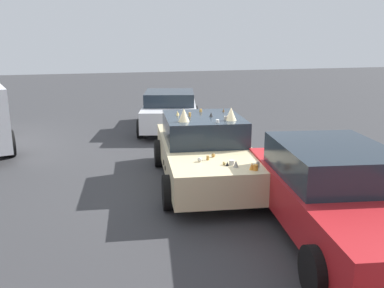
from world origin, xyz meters
TOP-DOWN VIEW (x-y plane):
  - ground_plane at (0.00, 0.00)m, footprint 60.00×60.00m
  - art_car_decorated at (0.07, -0.01)m, footprint 4.61×2.47m
  - parked_sedan_near_left at (5.61, -0.42)m, footprint 4.50×2.72m
  - parked_sedan_far_left at (-3.06, -1.23)m, footprint 4.76×2.57m

SIDE VIEW (x-z plane):
  - ground_plane at x=0.00m, z-range 0.00..0.00m
  - parked_sedan_near_left at x=5.61m, z-range 0.01..1.36m
  - art_car_decorated at x=0.07m, z-range -0.14..1.58m
  - parked_sedan_far_left at x=-3.06m, z-range 0.01..1.47m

